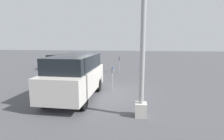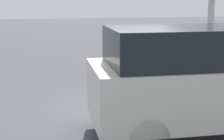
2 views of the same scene
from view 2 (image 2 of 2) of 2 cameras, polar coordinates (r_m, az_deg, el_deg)
name	(u,v)px [view 2 (image 2 of 2)]	position (r m, az deg, el deg)	size (l,w,h in m)	color
ground_plane	(125,117)	(8.18, 2.24, -7.75)	(80.00, 80.00, 0.00)	#4C4C51
parking_meter_near	(108,71)	(8.24, -0.72, -0.09)	(0.21, 0.13, 1.40)	#9E9EA3
lamp_post	(210,25)	(10.69, 16.03, 7.25)	(0.44, 0.44, 5.51)	beige
parked_van	(202,77)	(7.12, 14.77, -1.15)	(4.56, 2.10, 2.20)	beige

